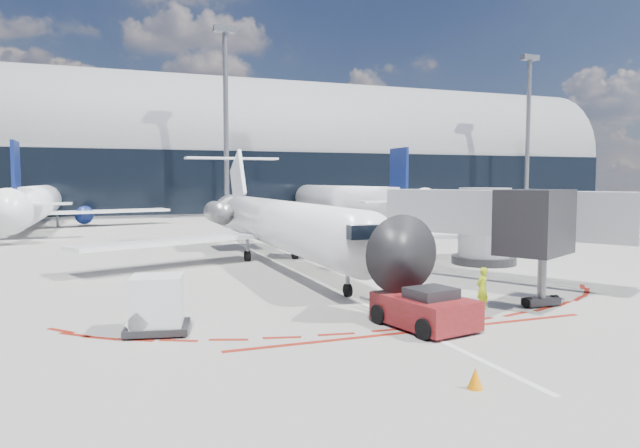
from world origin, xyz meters
name	(u,v)px	position (x,y,z in m)	size (l,w,h in m)	color
ground	(311,278)	(0.00, 0.00, 0.00)	(260.00, 260.00, 0.00)	slate
apron_centerline	(299,273)	(0.00, 2.00, 0.01)	(0.25, 40.00, 0.01)	silver
apron_stop_bar	(421,331)	(0.00, -11.50, 0.01)	(14.00, 0.25, 0.01)	maroon
terminal_building	(174,160)	(0.00, 64.97, 8.52)	(150.00, 24.15, 24.00)	gray
jet_bridge	(498,222)	(9.79, -3.01, 3.01)	(10.03, 15.20, 4.90)	#97999F
light_mast_centre	(226,126)	(5.00, 48.00, 12.50)	(0.70, 0.70, 25.00)	slate
light_mast_east	(528,136)	(55.00, 48.00, 12.50)	(0.70, 0.70, 25.00)	slate
regional_jet	(278,223)	(-0.08, 6.08, 2.60)	(25.17, 31.04, 7.77)	white
pushback_tug	(425,309)	(0.40, -11.10, 0.66)	(3.02, 5.84, 1.49)	#58140C
ramp_worker	(482,288)	(4.06, -9.46, 0.87)	(0.64, 0.42, 1.75)	#D2F81A
uld_container	(157,305)	(-8.65, -8.52, 0.99)	(2.43, 2.17, 2.00)	black
safety_cone_left	(167,299)	(-7.90, -4.00, 0.23)	(0.33, 0.33, 0.46)	orange
safety_cone_right	(475,378)	(-1.55, -16.82, 0.28)	(0.40, 0.40, 0.55)	orange
bg_airliner_1	(35,179)	(-17.65, 42.25, 5.46)	(33.73, 35.71, 10.91)	white
bg_airliner_2	(345,180)	(17.95, 37.62, 5.36)	(33.11, 35.06, 10.71)	white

